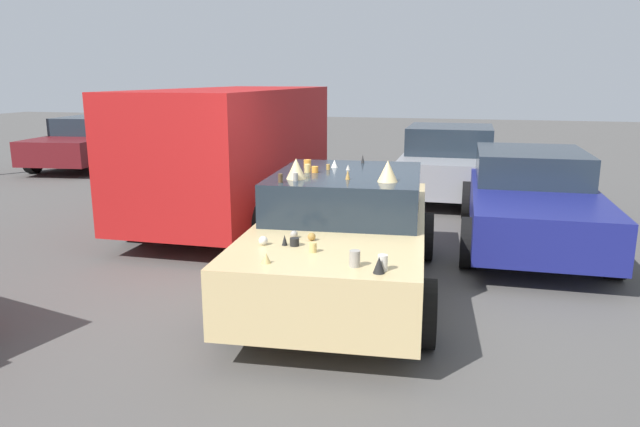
{
  "coord_description": "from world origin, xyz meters",
  "views": [
    {
      "loc": [
        -6.39,
        -1.35,
        2.43
      ],
      "look_at": [
        0.0,
        0.3,
        0.9
      ],
      "focal_mm": 32.96,
      "sensor_mm": 36.0,
      "label": 1
    }
  ],
  "objects_px": {
    "parked_sedan_near_left": "(249,149)",
    "parked_sedan_far_left": "(94,141)",
    "parked_sedan_far_right": "(449,161)",
    "parked_sedan_behind_left": "(530,197)",
    "art_car_decorated": "(346,231)",
    "parked_van_behind_right": "(235,148)"
  },
  "relations": [
    {
      "from": "parked_sedan_near_left",
      "to": "parked_sedan_behind_left",
      "type": "height_order",
      "value": "parked_sedan_behind_left"
    },
    {
      "from": "parked_sedan_near_left",
      "to": "parked_van_behind_right",
      "type": "bearing_deg",
      "value": 15.02
    },
    {
      "from": "art_car_decorated",
      "to": "parked_sedan_behind_left",
      "type": "distance_m",
      "value": 3.51
    },
    {
      "from": "parked_sedan_far_left",
      "to": "parked_sedan_behind_left",
      "type": "bearing_deg",
      "value": 58.24
    },
    {
      "from": "parked_sedan_near_left",
      "to": "parked_sedan_far_left",
      "type": "bearing_deg",
      "value": -101.4
    },
    {
      "from": "parked_sedan_near_left",
      "to": "parked_sedan_far_left",
      "type": "relative_size",
      "value": 0.85
    },
    {
      "from": "parked_van_behind_right",
      "to": "parked_sedan_far_left",
      "type": "distance_m",
      "value": 8.11
    },
    {
      "from": "parked_van_behind_right",
      "to": "parked_sedan_near_left",
      "type": "bearing_deg",
      "value": -162.15
    },
    {
      "from": "parked_sedan_near_left",
      "to": "parked_sedan_far_right",
      "type": "distance_m",
      "value": 5.06
    },
    {
      "from": "art_car_decorated",
      "to": "parked_sedan_behind_left",
      "type": "xyz_separation_m",
      "value": [
        2.7,
        -2.25,
        -0.01
      ]
    },
    {
      "from": "parked_sedan_far_right",
      "to": "parked_sedan_far_left",
      "type": "height_order",
      "value": "parked_sedan_far_right"
    },
    {
      "from": "art_car_decorated",
      "to": "parked_sedan_near_left",
      "type": "xyz_separation_m",
      "value": [
        7.22,
        4.0,
        -0.0
      ]
    },
    {
      "from": "parked_sedan_far_right",
      "to": "parked_sedan_behind_left",
      "type": "relative_size",
      "value": 0.91
    },
    {
      "from": "art_car_decorated",
      "to": "parked_sedan_near_left",
      "type": "distance_m",
      "value": 8.25
    },
    {
      "from": "parked_van_behind_right",
      "to": "parked_sedan_near_left",
      "type": "relative_size",
      "value": 1.31
    },
    {
      "from": "parked_van_behind_right",
      "to": "parked_sedan_behind_left",
      "type": "bearing_deg",
      "value": 87.39
    },
    {
      "from": "parked_sedan_far_right",
      "to": "parked_sedan_behind_left",
      "type": "xyz_separation_m",
      "value": [
        -3.34,
        -1.33,
        -0.03
      ]
    },
    {
      "from": "parked_sedan_far_right",
      "to": "parked_van_behind_right",
      "type": "bearing_deg",
      "value": 132.64
    },
    {
      "from": "art_car_decorated",
      "to": "parked_sedan_near_left",
      "type": "height_order",
      "value": "art_car_decorated"
    },
    {
      "from": "parked_sedan_near_left",
      "to": "art_car_decorated",
      "type": "bearing_deg",
      "value": 25.55
    },
    {
      "from": "art_car_decorated",
      "to": "parked_sedan_far_left",
      "type": "relative_size",
      "value": 0.95
    },
    {
      "from": "parked_sedan_far_left",
      "to": "parked_sedan_near_left",
      "type": "bearing_deg",
      "value": 75.31
    }
  ]
}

